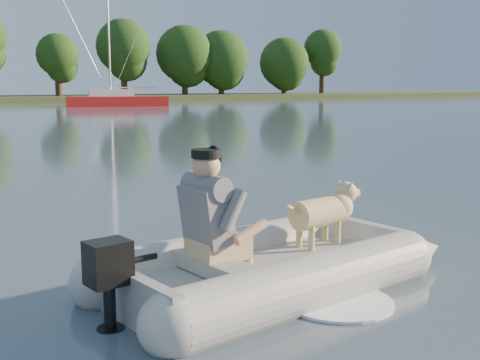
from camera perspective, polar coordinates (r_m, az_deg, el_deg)
water at (r=6.35m, az=8.40°, el=-9.07°), size 160.00×160.00×0.00m
treeline at (r=66.90m, az=-20.00°, el=11.55°), size 90.26×7.35×9.27m
dinghy at (r=5.93m, az=3.25°, el=-3.85°), size 5.49×4.23×1.49m
man at (r=5.46m, az=-3.00°, el=-2.88°), size 0.88×0.79×1.16m
dog at (r=6.47m, az=7.49°, el=-3.58°), size 1.05×0.52×0.67m
outboard_motor at (r=5.03m, az=-12.31°, el=-10.10°), size 0.49×0.38×0.85m
sailboat at (r=52.97m, az=-11.67°, el=7.42°), size 8.80×4.24×11.62m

